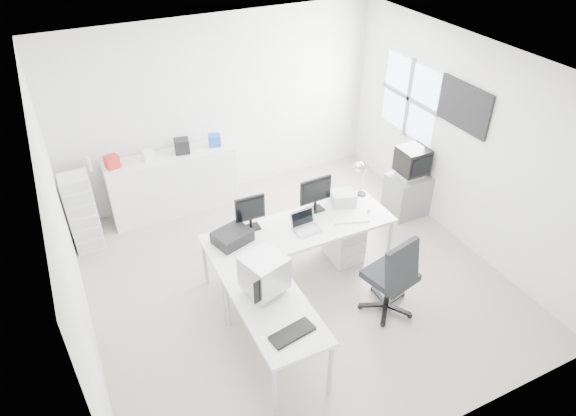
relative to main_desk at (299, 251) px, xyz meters
name	(u,v)px	position (x,y,z in m)	size (l,w,h in m)	color
floor	(295,279)	(-0.10, -0.08, -0.38)	(5.00, 5.00, 0.01)	beige
ceiling	(297,70)	(-0.10, -0.08, 2.42)	(5.00, 5.00, 0.01)	white
back_wall	(221,109)	(-0.10, 2.42, 1.02)	(5.00, 0.02, 2.80)	white
left_wall	(67,249)	(-2.60, -0.08, 1.02)	(0.02, 5.00, 2.80)	white
right_wall	(464,144)	(2.40, -0.08, 1.02)	(0.02, 5.00, 2.80)	white
window	(409,98)	(2.38, 1.12, 1.23)	(0.02, 1.20, 1.10)	white
wall_picture	(464,106)	(2.37, 0.02, 1.52)	(0.04, 0.90, 0.60)	black
main_desk	(299,251)	(0.00, 0.00, 0.00)	(2.40, 0.80, 0.75)	white
side_desk	(275,332)	(-0.85, -1.10, 0.00)	(0.70, 1.40, 0.75)	white
drawer_pedestal	(344,239)	(0.70, 0.05, -0.08)	(0.40, 0.50, 0.60)	white
inkjet_printer	(232,237)	(-0.85, 0.10, 0.45)	(0.42, 0.33, 0.15)	black
lcd_monitor_small	(250,213)	(-0.55, 0.25, 0.61)	(0.38, 0.21, 0.47)	black
lcd_monitor_large	(315,195)	(0.35, 0.25, 0.60)	(0.44, 0.18, 0.46)	black
laptop	(307,224)	(0.05, -0.10, 0.47)	(0.30, 0.31, 0.20)	#B7B7BA
white_keyboard	(351,220)	(0.65, -0.15, 0.38)	(0.45, 0.14, 0.02)	white
white_mouse	(369,210)	(0.95, -0.10, 0.40)	(0.06, 0.06, 0.06)	white
laser_printer	(343,198)	(0.75, 0.22, 0.46)	(0.31, 0.26, 0.18)	#B8B8B8
desk_lamp	(363,180)	(1.10, 0.30, 0.61)	(0.16, 0.16, 0.47)	silver
crt_monitor	(264,277)	(-0.85, -0.85, 0.59)	(0.37, 0.37, 0.43)	#B7B7BA
black_keyboard	(292,333)	(-0.85, -1.50, 0.39)	(0.45, 0.18, 0.03)	black
office_chair	(391,272)	(0.66, -1.03, 0.20)	(0.67, 0.67, 1.16)	#242629
tv_cabinet	(407,194)	(2.12, 0.54, -0.05)	(0.59, 0.48, 0.64)	slate
crt_tv	(412,163)	(2.12, 0.54, 0.49)	(0.50, 0.48, 0.45)	black
sideboard	(173,183)	(-1.03, 2.16, 0.10)	(1.91, 0.48, 0.95)	white
clutter_box_a	(112,162)	(-1.83, 2.16, 0.67)	(0.18, 0.16, 0.18)	red
clutter_box_b	(148,155)	(-1.33, 2.16, 0.65)	(0.14, 0.12, 0.14)	white
clutter_box_c	(182,146)	(-0.83, 2.16, 0.68)	(0.21, 0.19, 0.21)	black
clutter_box_d	(214,140)	(-0.33, 2.16, 0.67)	(0.18, 0.15, 0.18)	blue
clutter_bottle	(89,164)	(-2.13, 2.20, 0.69)	(0.07, 0.07, 0.22)	white
filing_cabinet	(82,212)	(-2.38, 1.86, 0.17)	(0.38, 0.45, 1.08)	white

